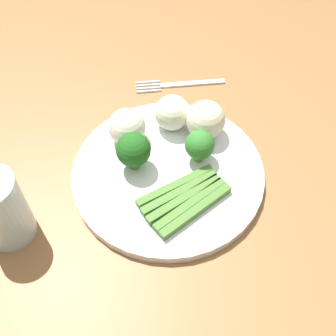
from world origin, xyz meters
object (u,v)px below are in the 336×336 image
(dining_table, at_px, (181,231))
(asparagus_bundle, at_px, (185,199))
(broccoli_right, at_px, (200,145))
(fork, at_px, (179,84))
(cauliflower_front, at_px, (206,120))
(cauliflower_outer_edge, at_px, (127,127))
(plate, at_px, (168,173))
(cauliflower_edge, at_px, (172,113))
(water_glass, at_px, (0,209))
(broccoli_back_right, at_px, (133,150))

(dining_table, distance_m, asparagus_bundle, 0.14)
(broccoli_right, distance_m, fork, 0.19)
(cauliflower_front, relative_size, fork, 0.38)
(cauliflower_outer_edge, bearing_deg, cauliflower_front, -84.42)
(fork, bearing_deg, plate, 78.16)
(fork, bearing_deg, cauliflower_edge, 77.01)
(cauliflower_outer_edge, bearing_deg, cauliflower_edge, -66.67)
(dining_table, distance_m, plate, 0.13)
(cauliflower_outer_edge, height_order, fork, cauliflower_outer_edge)
(broccoli_right, bearing_deg, cauliflower_outer_edge, 70.01)
(cauliflower_front, bearing_deg, fork, 15.79)
(plate, xyz_separation_m, cauliflower_edge, (0.09, -0.01, 0.04))
(broccoli_right, xyz_separation_m, fork, (0.19, 0.03, -0.04))
(cauliflower_edge, height_order, water_glass, water_glass)
(asparagus_bundle, distance_m, cauliflower_edge, 0.15)
(plate, height_order, fork, plate)
(dining_table, xyz_separation_m, cauliflower_edge, (0.13, 0.01, 0.16))
(plate, height_order, cauliflower_outer_edge, cauliflower_outer_edge)
(broccoli_right, distance_m, cauliflower_outer_edge, 0.12)
(dining_table, bearing_deg, cauliflower_outer_edge, 41.50)
(broccoli_back_right, bearing_deg, cauliflower_edge, -34.81)
(asparagus_bundle, xyz_separation_m, cauliflower_front, (0.13, -0.04, 0.03))
(plate, height_order, broccoli_right, broccoli_right)
(cauliflower_outer_edge, xyz_separation_m, water_glass, (-0.16, 0.16, 0.01))
(asparagus_bundle, distance_m, water_glass, 0.25)
(asparagus_bundle, bearing_deg, cauliflower_edge, -119.02)
(broccoli_right, relative_size, cauliflower_edge, 0.96)
(cauliflower_front, bearing_deg, water_glass, 120.99)
(plate, distance_m, broccoli_back_right, 0.07)
(plate, bearing_deg, cauliflower_outer_edge, 45.42)
(dining_table, height_order, cauliflower_edge, cauliflower_edge)
(broccoli_right, height_order, cauliflower_front, cauliflower_front)
(asparagus_bundle, xyz_separation_m, cauliflower_edge, (0.15, 0.02, 0.02))
(asparagus_bundle, xyz_separation_m, broccoli_right, (0.08, -0.02, 0.03))
(plate, height_order, cauliflower_front, cauliflower_front)
(broccoli_right, relative_size, water_glass, 0.49)
(plate, xyz_separation_m, cauliflower_outer_edge, (0.06, 0.06, 0.04))
(dining_table, xyz_separation_m, plate, (0.03, 0.02, 0.12))
(broccoli_right, height_order, cauliflower_edge, cauliflower_edge)
(plate, xyz_separation_m, asparagus_bundle, (-0.06, -0.02, 0.01))
(cauliflower_edge, relative_size, water_glass, 0.51)
(broccoli_back_right, bearing_deg, plate, -100.25)
(asparagus_bundle, bearing_deg, cauliflower_front, -140.55)
(broccoli_right, relative_size, cauliflower_outer_edge, 0.94)
(cauliflower_edge, relative_size, fork, 0.35)
(plate, relative_size, asparagus_bundle, 2.10)
(dining_table, height_order, asparagus_bundle, asparagus_bundle)
(broccoli_back_right, relative_size, water_glass, 0.56)
(cauliflower_edge, bearing_deg, dining_table, -173.40)
(cauliflower_edge, xyz_separation_m, fork, (0.11, -0.01, -0.04))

